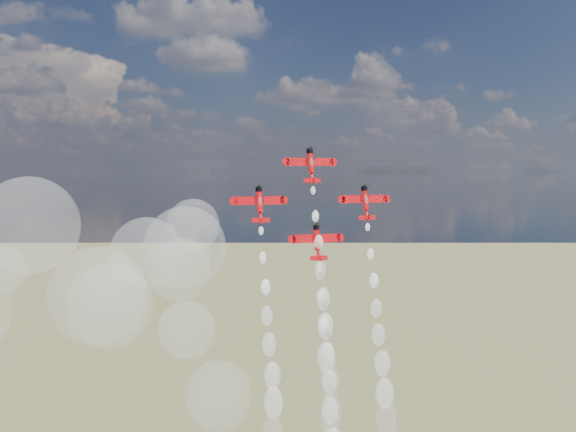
% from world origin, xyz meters
% --- Properties ---
extents(plane_lead, '(11.15, 4.25, 7.82)m').
position_xyz_m(plane_lead, '(10.53, 17.22, 118.51)').
color(plane_lead, red).
rests_on(plane_lead, ground).
extents(plane_left, '(11.15, 4.25, 7.82)m').
position_xyz_m(plane_left, '(-1.85, 15.03, 110.12)').
color(plane_left, red).
rests_on(plane_left, ground).
extents(plane_right, '(11.15, 4.25, 7.82)m').
position_xyz_m(plane_right, '(22.91, 15.03, 110.12)').
color(plane_right, red).
rests_on(plane_right, ground).
extents(plane_slot, '(11.15, 4.25, 7.82)m').
position_xyz_m(plane_slot, '(10.53, 12.84, 101.74)').
color(plane_slot, red).
rests_on(plane_slot, ground).
extents(smoke_trail_lead, '(5.54, 16.54, 55.81)m').
position_xyz_m(smoke_trail_lead, '(10.37, 5.06, 71.49)').
color(smoke_trail_lead, white).
rests_on(smoke_trail_lead, plane_lead).
extents(smoke_trail_right, '(5.71, 17.37, 55.55)m').
position_xyz_m(smoke_trail_right, '(23.02, 2.61, 63.14)').
color(smoke_trail_right, white).
rests_on(smoke_trail_right, plane_right).
extents(drifted_smoke_cloud, '(70.22, 34.32, 53.84)m').
position_xyz_m(drifted_smoke_cloud, '(-36.72, 22.56, 93.14)').
color(drifted_smoke_cloud, white).
rests_on(drifted_smoke_cloud, ground).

